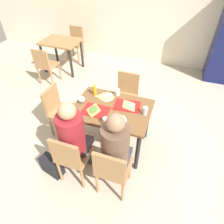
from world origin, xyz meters
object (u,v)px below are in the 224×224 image
(tray_red_far, at_px, (127,105))
(plastic_cup_b, at_px, (105,121))
(pizza_slice_a, at_px, (94,110))
(condiment_bottle, at_px, (95,90))
(foil_bundle, at_px, (81,99))
(tray_red_near, at_px, (96,110))
(person_in_brown_jacket, at_px, (116,147))
(plastic_cup_a, at_px, (118,92))
(paper_plate_near_edge, at_px, (118,120))
(chair_left_end, at_px, (58,108))
(pizza_slice_c, at_px, (105,96))
(person_in_red, at_px, (74,135))
(chair_far_side, at_px, (126,93))
(chair_near_left, at_px, (71,156))
(background_table, at_px, (61,46))
(chair_near_right, at_px, (112,169))
(soda_can, at_px, (145,111))
(background_chair_near, at_px, (45,64))
(main_table, at_px, (112,114))
(paper_plate_center, at_px, (107,97))
(background_chair_far, at_px, (76,41))
(pizza_slice_b, at_px, (129,105))
(handbag, at_px, (52,166))

(tray_red_far, bearing_deg, plastic_cup_b, -110.10)
(pizza_slice_a, relative_size, condiment_bottle, 1.62)
(plastic_cup_b, distance_m, foil_bundle, 0.58)
(tray_red_near, distance_m, plastic_cup_b, 0.30)
(person_in_brown_jacket, height_order, plastic_cup_a, person_in_brown_jacket)
(paper_plate_near_edge, height_order, foil_bundle, foil_bundle)
(chair_left_end, xyz_separation_m, pizza_slice_c, (0.74, 0.21, 0.27))
(person_in_red, bearing_deg, tray_red_near, 80.63)
(tray_red_near, bearing_deg, chair_far_side, 78.12)
(chair_near_left, bearing_deg, tray_red_near, 82.67)
(background_table, bearing_deg, condiment_bottle, -46.49)
(chair_near_right, relative_size, person_in_brown_jacket, 0.68)
(person_in_red, bearing_deg, soda_can, 41.49)
(foil_bundle, bearing_deg, paper_plate_near_edge, -17.22)
(chair_far_side, bearing_deg, background_chair_near, 167.15)
(main_table, bearing_deg, pizza_slice_a, -145.95)
(person_in_brown_jacket, xyz_separation_m, plastic_cup_a, (-0.30, 0.96, 0.06))
(chair_near_left, bearing_deg, tray_red_far, 62.44)
(chair_left_end, bearing_deg, tray_red_far, 5.95)
(tray_red_near, relative_size, condiment_bottle, 2.25)
(chair_far_side, distance_m, foil_bundle, 0.97)
(plastic_cup_b, bearing_deg, tray_red_near, 138.30)
(plastic_cup_b, height_order, background_table, plastic_cup_b)
(paper_plate_center, bearing_deg, tray_red_near, -94.46)
(person_in_brown_jacket, distance_m, condiment_bottle, 1.06)
(paper_plate_center, bearing_deg, foil_bundle, -142.14)
(chair_near_right, xyz_separation_m, tray_red_near, (-0.46, 0.64, 0.26))
(main_table, xyz_separation_m, tray_red_near, (-0.19, -0.14, 0.12))
(plastic_cup_a, bearing_deg, tray_red_far, -44.42)
(chair_left_end, bearing_deg, background_chair_near, 131.44)
(person_in_red, xyz_separation_m, plastic_cup_a, (0.25, 0.96, 0.06))
(condiment_bottle, xyz_separation_m, background_chair_far, (-1.66, 2.49, -0.34))
(person_in_red, bearing_deg, chair_near_left, -90.00)
(pizza_slice_a, distance_m, foil_bundle, 0.28)
(tray_red_far, bearing_deg, soda_can, -19.61)
(background_table, height_order, background_chair_near, background_chair_near)
(person_in_red, bearing_deg, pizza_slice_a, 83.53)
(pizza_slice_a, xyz_separation_m, foil_bundle, (-0.25, 0.13, 0.03))
(pizza_slice_b, height_order, condiment_bottle, condiment_bottle)
(plastic_cup_a, bearing_deg, handbag, -118.01)
(main_table, bearing_deg, condiment_bottle, 148.91)
(chair_near_left, height_order, background_table, chair_near_left)
(tray_red_far, distance_m, foil_bundle, 0.67)
(chair_left_end, bearing_deg, person_in_brown_jacket, -27.74)
(chair_far_side, height_order, tray_red_near, chair_far_side)
(pizza_slice_a, height_order, background_table, pizza_slice_a)
(foil_bundle, distance_m, handbag, 1.03)
(chair_near_left, relative_size, background_chair_far, 1.00)
(person_in_red, xyz_separation_m, person_in_brown_jacket, (0.55, 0.00, 0.00))
(chair_near_right, bearing_deg, chair_near_left, 180.00)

